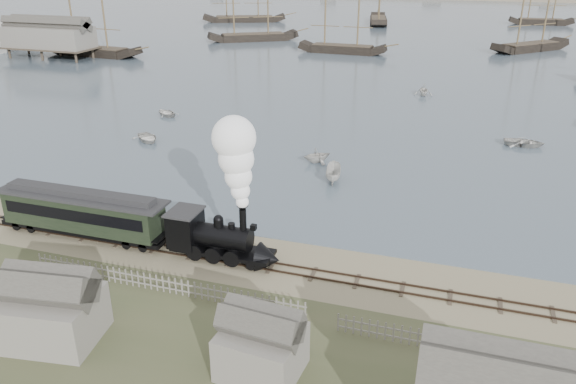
% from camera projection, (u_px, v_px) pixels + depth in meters
% --- Properties ---
extents(ground, '(600.00, 600.00, 0.00)m').
position_uv_depth(ground, '(294.00, 256.00, 40.26)').
color(ground, tan).
rests_on(ground, ground).
extents(harbor_water, '(600.00, 336.00, 0.06)m').
position_uv_depth(harbor_water, '(443.00, 16.00, 188.95)').
color(harbor_water, '#495A68').
rests_on(harbor_water, ground).
extents(rail_track, '(120.00, 1.80, 0.16)m').
position_uv_depth(rail_track, '(285.00, 269.00, 38.50)').
color(rail_track, '#35261D').
rests_on(rail_track, ground).
extents(picket_fence_west, '(19.00, 0.10, 1.20)m').
position_uv_depth(picket_fence_west, '(165.00, 292.00, 35.96)').
color(picket_fence_west, gray).
rests_on(picket_fence_west, ground).
extents(picket_fence_east, '(15.00, 0.10, 1.20)m').
position_uv_depth(picket_fence_east, '(474.00, 357.00, 30.19)').
color(picket_fence_east, gray).
rests_on(picket_fence_east, ground).
extents(shed_left, '(5.00, 4.00, 4.10)m').
position_uv_depth(shed_left, '(57.00, 338.00, 31.70)').
color(shed_left, gray).
rests_on(shed_left, ground).
extents(shed_mid, '(4.00, 3.50, 3.60)m').
position_uv_depth(shed_mid, '(262.00, 371.00, 29.20)').
color(shed_mid, gray).
rests_on(shed_mid, ground).
extents(locomotive, '(8.10, 3.03, 10.10)m').
position_uv_depth(locomotive, '(231.00, 201.00, 37.74)').
color(locomotive, black).
rests_on(locomotive, ground).
extents(passenger_coach, '(13.72, 2.65, 3.33)m').
position_uv_depth(passenger_coach, '(83.00, 212.00, 42.18)').
color(passenger_coach, black).
rests_on(passenger_coach, ground).
extents(beached_dinghy, '(2.56, 3.47, 0.69)m').
position_uv_depth(beached_dinghy, '(74.00, 216.00, 45.51)').
color(beached_dinghy, silver).
rests_on(beached_dinghy, ground).
extents(rowboat_0, '(4.71, 4.84, 0.82)m').
position_uv_depth(rowboat_0, '(147.00, 138.00, 64.23)').
color(rowboat_0, silver).
rests_on(rowboat_0, harbor_water).
extents(rowboat_1, '(3.87, 3.92, 1.56)m').
position_uv_depth(rowboat_1, '(317.00, 155.00, 57.66)').
color(rowboat_1, silver).
rests_on(rowboat_1, harbor_water).
extents(rowboat_2, '(3.90, 2.03, 1.44)m').
position_uv_depth(rowboat_2, '(333.00, 174.00, 52.95)').
color(rowboat_2, silver).
rests_on(rowboat_2, harbor_water).
extents(rowboat_3, '(3.25, 4.43, 0.89)m').
position_uv_depth(rowboat_3, '(524.00, 142.00, 62.59)').
color(rowboat_3, silver).
rests_on(rowboat_3, harbor_water).
extents(rowboat_6, '(4.07, 4.33, 0.73)m').
position_uv_depth(rowboat_6, '(166.00, 113.00, 74.42)').
color(rowboat_6, silver).
rests_on(rowboat_6, harbor_water).
extents(rowboat_7, '(3.55, 3.18, 1.68)m').
position_uv_depth(rowboat_7, '(424.00, 90.00, 84.50)').
color(rowboat_7, silver).
rests_on(rowboat_7, harbor_water).
extents(schooner_0, '(22.10, 6.84, 20.00)m').
position_uv_depth(schooner_0, '(88.00, 5.00, 113.41)').
color(schooner_0, black).
rests_on(schooner_0, harbor_water).
extents(schooner_2, '(18.75, 4.91, 20.00)m').
position_uv_depth(schooner_2, '(344.00, 4.00, 116.20)').
color(schooner_2, black).
rests_on(schooner_2, harbor_water).
extents(schooner_3, '(17.47, 17.78, 20.00)m').
position_uv_depth(schooner_3, '(538.00, 3.00, 118.81)').
color(schooner_3, black).
rests_on(schooner_3, harbor_water).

